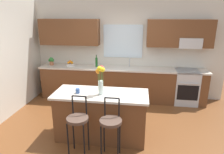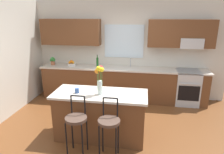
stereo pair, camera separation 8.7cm
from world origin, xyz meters
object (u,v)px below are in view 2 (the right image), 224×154
object	(u,v)px
oven_range	(187,87)
flower_vase	(100,77)
mug_ceramic	(77,91)
potted_plant_small	(53,60)
bar_stool_middle	(109,124)
fruit_bowl_oranges	(71,64)
bottle_olive_oil	(97,62)
kitchen_island	(100,115)
bar_stool_near	(76,121)

from	to	relation	value
oven_range	flower_vase	distance (m)	2.86
mug_ceramic	potted_plant_small	world-z (taller)	potted_plant_small
oven_range	bar_stool_middle	bearing A→B (deg)	-123.93
flower_vase	fruit_bowl_oranges	xyz separation A→B (m)	(-1.27, 1.98, -0.28)
potted_plant_small	bottle_olive_oil	bearing A→B (deg)	-0.01
flower_vase	kitchen_island	bearing A→B (deg)	104.36
mug_ceramic	potted_plant_small	size ratio (longest dim) A/B	0.39
bar_stool_near	fruit_bowl_oranges	distance (m)	2.71
potted_plant_small	flower_vase	bearing A→B (deg)	-47.16
mug_ceramic	fruit_bowl_oranges	xyz separation A→B (m)	(-0.84, 1.99, 0.01)
mug_ceramic	kitchen_island	bearing A→B (deg)	8.22
flower_vase	fruit_bowl_oranges	world-z (taller)	flower_vase
mug_ceramic	potted_plant_small	distance (m)	2.43
bar_stool_middle	potted_plant_small	distance (m)	3.29
flower_vase	oven_range	bearing A→B (deg)	45.40
bar_stool_middle	kitchen_island	bearing A→B (deg)	115.39
oven_range	potted_plant_small	xyz separation A→B (m)	(-3.76, 0.02, 0.59)
oven_range	potted_plant_small	bearing A→B (deg)	179.62
kitchen_island	bar_stool_near	world-z (taller)	bar_stool_near
fruit_bowl_oranges	bottle_olive_oil	distance (m)	0.77
flower_vase	mug_ceramic	size ratio (longest dim) A/B	6.02
mug_ceramic	bottle_olive_oil	distance (m)	1.99
flower_vase	mug_ceramic	xyz separation A→B (m)	(-0.44, -0.00, -0.29)
bottle_olive_oil	potted_plant_small	world-z (taller)	bottle_olive_oil
fruit_bowl_oranges	potted_plant_small	distance (m)	0.57
mug_ceramic	oven_range	bearing A→B (deg)	39.64
oven_range	flower_vase	xyz separation A→B (m)	(-1.93, -1.95, 0.80)
oven_range	bar_stool_middle	distance (m)	2.99
kitchen_island	fruit_bowl_oranges	xyz separation A→B (m)	(-1.26, 1.92, 0.51)
bar_stool_middle	flower_vase	bearing A→B (deg)	116.49
bar_stool_near	bottle_olive_oil	xyz separation A→B (m)	(-0.22, 2.50, 0.42)
flower_vase	mug_ceramic	distance (m)	0.53
bar_stool_near	flower_vase	xyz separation A→B (m)	(0.29, 0.52, 0.62)
fruit_bowl_oranges	flower_vase	bearing A→B (deg)	-57.27
oven_range	kitchen_island	xyz separation A→B (m)	(-1.94, -1.90, 0.00)
mug_ceramic	fruit_bowl_oranges	size ratio (longest dim) A/B	0.37
bar_stool_middle	potted_plant_small	size ratio (longest dim) A/B	4.54
fruit_bowl_oranges	potted_plant_small	world-z (taller)	potted_plant_small
oven_range	kitchen_island	bearing A→B (deg)	-135.66
flower_vase	bar_stool_middle	bearing A→B (deg)	-63.51
oven_range	kitchen_island	distance (m)	2.71
kitchen_island	bottle_olive_oil	world-z (taller)	bottle_olive_oil
oven_range	potted_plant_small	distance (m)	3.81
bar_stool_near	fruit_bowl_oranges	xyz separation A→B (m)	(-0.98, 2.50, 0.34)
bar_stool_middle	flower_vase	xyz separation A→B (m)	(-0.26, 0.52, 0.62)
bar_stool_near	flower_vase	bearing A→B (deg)	61.01
oven_range	mug_ceramic	world-z (taller)	mug_ceramic
kitchen_island	oven_range	bearing A→B (deg)	44.34
bar_stool_near	kitchen_island	bearing A→B (deg)	64.61
flower_vase	bottle_olive_oil	size ratio (longest dim) A/B	1.63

